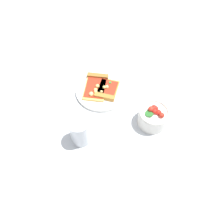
# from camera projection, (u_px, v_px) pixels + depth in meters

# --- Properties ---
(ground_plane) EXTENTS (2.40, 2.40, 0.00)m
(ground_plane) POSITION_uv_depth(u_px,v_px,m) (110.00, 97.00, 1.03)
(ground_plane) COLOR silver
(ground_plane) RESTS_ON ground
(plate) EXTENTS (0.23, 0.23, 0.01)m
(plate) POSITION_uv_depth(u_px,v_px,m) (102.00, 90.00, 1.04)
(plate) COLOR white
(plate) RESTS_ON ground_plane
(pizza_slice_near) EXTENTS (0.17, 0.15, 0.03)m
(pizza_slice_near) POSITION_uv_depth(u_px,v_px,m) (96.00, 86.00, 1.04)
(pizza_slice_near) COLOR #E5B256
(pizza_slice_near) RESTS_ON plate
(pizza_slice_far) EXTENTS (0.13, 0.12, 0.02)m
(pizza_slice_far) POSITION_uv_depth(u_px,v_px,m) (106.00, 91.00, 1.02)
(pizza_slice_far) COLOR gold
(pizza_slice_far) RESTS_ON plate
(salad_bowl) EXTENTS (0.12, 0.12, 0.09)m
(salad_bowl) POSITION_uv_depth(u_px,v_px,m) (153.00, 116.00, 0.93)
(salad_bowl) COLOR white
(salad_bowl) RESTS_ON ground_plane
(soda_glass) EXTENTS (0.07, 0.07, 0.12)m
(soda_glass) POSITION_uv_depth(u_px,v_px,m) (80.00, 132.00, 0.87)
(soda_glass) COLOR silver
(soda_glass) RESTS_ON ground_plane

